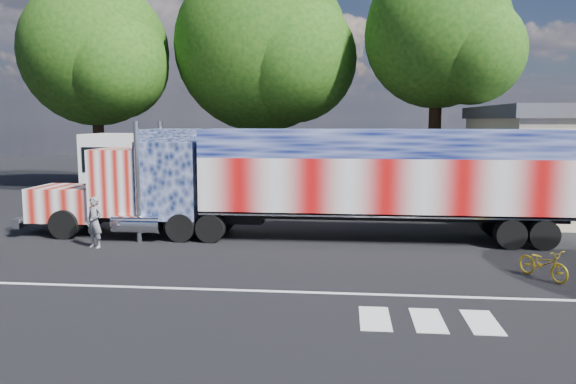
# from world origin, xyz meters

# --- Properties ---
(ground) EXTENTS (100.00, 100.00, 0.00)m
(ground) POSITION_xyz_m (0.00, 0.00, 0.00)
(ground) COLOR black
(lane_markings) EXTENTS (30.00, 2.67, 0.01)m
(lane_markings) POSITION_xyz_m (1.71, -3.77, 0.01)
(lane_markings) COLOR silver
(lane_markings) RESTS_ON ground
(semi_truck) EXTENTS (21.08, 3.33, 4.49)m
(semi_truck) POSITION_xyz_m (0.94, 3.92, 2.31)
(semi_truck) COLOR black
(semi_truck) RESTS_ON ground
(coach_bus) EXTENTS (13.20, 3.07, 3.84)m
(coach_bus) POSITION_xyz_m (-4.18, 9.93, 1.99)
(coach_bus) COLOR white
(coach_bus) RESTS_ON ground
(woman) EXTENTS (0.78, 0.65, 1.84)m
(woman) POSITION_xyz_m (-6.78, 1.49, 0.92)
(woman) COLOR slate
(woman) RESTS_ON ground
(bicycle) EXTENTS (1.38, 1.75, 0.89)m
(bicycle) POSITION_xyz_m (7.78, -1.00, 0.44)
(bicycle) COLOR gold
(bicycle) RESTS_ON ground
(tree_ne_a) EXTENTS (8.51, 8.10, 13.26)m
(tree_ne_a) POSITION_xyz_m (7.27, 15.31, 9.15)
(tree_ne_a) COLOR black
(tree_ne_a) RESTS_ON ground
(tree_n_mid) EXTENTS (11.55, 11.00, 14.73)m
(tree_n_mid) POSITION_xyz_m (-3.14, 18.86, 9.17)
(tree_n_mid) COLOR black
(tree_n_mid) RESTS_ON ground
(tree_nw_a) EXTENTS (9.70, 9.24, 13.38)m
(tree_nw_a) POSITION_xyz_m (-13.60, 17.49, 8.70)
(tree_nw_a) COLOR black
(tree_nw_a) RESTS_ON ground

